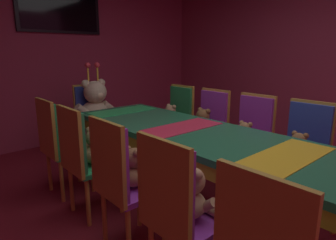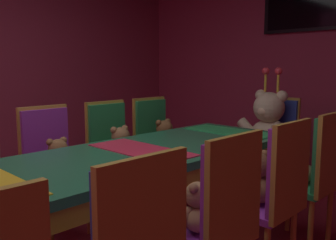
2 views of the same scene
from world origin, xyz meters
name	(u,v)px [view 2 (image 2 of 2)]	position (x,y,z in m)	size (l,w,h in m)	color
wall_back	(317,57)	(0.00, 3.20, 1.40)	(5.20, 0.12, 2.80)	#99334C
banquet_table	(75,178)	(0.00, 0.00, 0.66)	(0.90, 3.54, 0.75)	#26724C
chair_left_3	(49,156)	(-0.84, 0.29, 0.60)	(0.42, 0.41, 0.98)	purple
teddy_left_3	(59,160)	(-0.69, 0.29, 0.59)	(0.25, 0.32, 0.30)	olive
chair_left_4	(111,145)	(-0.83, 0.88, 0.60)	(0.42, 0.41, 0.98)	#268C4C
teddy_left_4	(121,147)	(-0.69, 0.88, 0.60)	(0.26, 0.34, 0.32)	#9E7247
chair_left_5	(154,137)	(-0.84, 1.42, 0.60)	(0.42, 0.41, 0.98)	#268C4C
teddy_left_5	(165,139)	(-0.69, 1.42, 0.60)	(0.27, 0.35, 0.33)	brown
chair_right_3	(220,213)	(0.81, 0.28, 0.60)	(0.42, 0.41, 0.98)	purple
teddy_right_3	(197,210)	(0.67, 0.28, 0.57)	(0.22, 0.28, 0.27)	#9E7247
chair_right_4	(277,186)	(0.80, 0.85, 0.60)	(0.42, 0.41, 0.98)	purple
teddy_right_4	(255,181)	(0.66, 0.85, 0.60)	(0.27, 0.34, 0.32)	brown
chair_right_5	(318,168)	(0.81, 1.41, 0.60)	(0.42, 0.41, 0.98)	#268C4C
teddy_right_5	(298,166)	(0.66, 1.41, 0.58)	(0.24, 0.31, 0.29)	tan
throne_chair	(276,136)	(0.00, 2.32, 0.60)	(0.41, 0.42, 0.98)	#2D47B2
king_teddy_bear	(268,125)	(0.00, 2.15, 0.72)	(0.64, 0.50, 0.82)	beige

